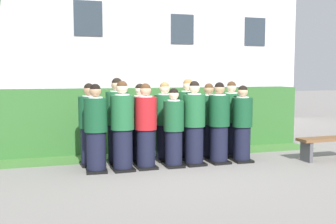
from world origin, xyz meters
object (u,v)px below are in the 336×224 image
object	(u,v)px
student_rear_row_0	(90,126)
student_rear_row_2	(140,125)
student_front_row_6	(242,125)
student_front_row_4	(194,125)
student_in_red_blazer	(146,128)
student_front_row_1	(122,128)
student_rear_row_5	(209,123)
student_rear_row_3	(165,123)
student_front_row_5	(219,125)
student_rear_row_6	(231,121)
student_front_row_3	(174,130)
student_rear_row_1	(117,123)
student_rear_row_4	(188,121)
student_front_row_0	(96,130)
wooden_bench	(329,143)

from	to	relation	value
student_rear_row_0	student_rear_row_2	world-z (taller)	student_rear_row_0
student_front_row_6	student_front_row_4	bearing A→B (deg)	179.04
student_in_red_blazer	student_front_row_4	world-z (taller)	student_front_row_4
student_front_row_1	student_rear_row_5	xyz separation A→B (m)	(1.98, 0.56, -0.04)
student_front_row_1	student_rear_row_3	size ratio (longest dim) A/B	1.02
student_front_row_5	student_rear_row_6	distance (m)	0.72
student_rear_row_6	student_front_row_3	bearing A→B (deg)	-160.09
student_front_row_3	student_rear_row_3	distance (m)	0.58
student_front_row_1	student_in_red_blazer	distance (m)	0.46
student_rear_row_5	student_rear_row_1	bearing A→B (deg)	179.59
student_rear_row_0	student_rear_row_2	bearing A→B (deg)	-1.52
student_rear_row_1	student_rear_row_2	xyz separation A→B (m)	(0.47, -0.01, -0.06)
student_rear_row_2	student_rear_row_4	xyz separation A→B (m)	(1.03, -0.02, 0.05)
student_rear_row_5	student_front_row_1	bearing A→B (deg)	-164.29
student_front_row_3	student_front_row_4	distance (m)	0.45
student_rear_row_1	student_rear_row_3	world-z (taller)	student_rear_row_1
student_rear_row_0	student_rear_row_2	size ratio (longest dim) A/B	1.01
student_front_row_0	student_front_row_5	world-z (taller)	student_front_row_5
student_rear_row_6	student_in_red_blazer	bearing A→B (deg)	-166.02
student_rear_row_6	wooden_bench	xyz separation A→B (m)	(1.82, -0.93, -0.44)
student_rear_row_4	student_rear_row_6	xyz separation A→B (m)	(1.01, 0.00, -0.03)
student_in_red_blazer	student_front_row_5	size ratio (longest dim) A/B	0.99
student_rear_row_2	student_rear_row_6	bearing A→B (deg)	-0.42
student_front_row_1	wooden_bench	xyz separation A→B (m)	(4.33, -0.38, -0.45)
student_front_row_0	student_rear_row_0	distance (m)	0.57
student_rear_row_4	student_rear_row_5	xyz separation A→B (m)	(0.48, 0.01, -0.05)
student_rear_row_2	student_rear_row_6	xyz separation A→B (m)	(2.04, -0.01, 0.02)
student_front_row_1	student_in_red_blazer	bearing A→B (deg)	4.30
student_rear_row_1	student_rear_row_3	distance (m)	1.00
student_front_row_0	student_rear_row_6	distance (m)	3.04
student_rear_row_1	student_rear_row_5	bearing A→B (deg)	-0.41
student_front_row_1	student_rear_row_4	distance (m)	1.60
student_front_row_0	student_rear_row_1	size ratio (longest dim) A/B	0.94
student_rear_row_0	wooden_bench	distance (m)	4.99
student_rear_row_1	student_front_row_1	bearing A→B (deg)	-90.20
student_front_row_0	student_front_row_5	bearing A→B (deg)	0.50
student_front_row_0	student_front_row_5	size ratio (longest dim) A/B	0.99
student_in_red_blazer	student_rear_row_3	world-z (taller)	student_rear_row_3
student_front_row_1	student_rear_row_4	xyz separation A→B (m)	(1.50, 0.54, 0.01)
student_front_row_1	student_front_row_0	bearing A→B (deg)	177.40
student_front_row_1	student_rear_row_0	world-z (taller)	student_front_row_1
student_in_red_blazer	student_rear_row_0	xyz separation A→B (m)	(-1.01, 0.55, -0.00)
student_front_row_3	student_rear_row_3	size ratio (longest dim) A/B	0.93
student_front_row_6	student_rear_row_1	world-z (taller)	student_rear_row_1
student_front_row_0	student_rear_row_0	size ratio (longest dim) A/B	1.00
student_front_row_3	student_front_row_6	world-z (taller)	student_front_row_6
student_front_row_6	student_rear_row_4	size ratio (longest dim) A/B	0.92
student_front_row_4	student_rear_row_2	xyz separation A→B (m)	(-0.98, 0.52, -0.03)
student_front_row_3	student_rear_row_5	bearing A→B (deg)	29.76
student_front_row_6	student_rear_row_5	world-z (taller)	student_rear_row_5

